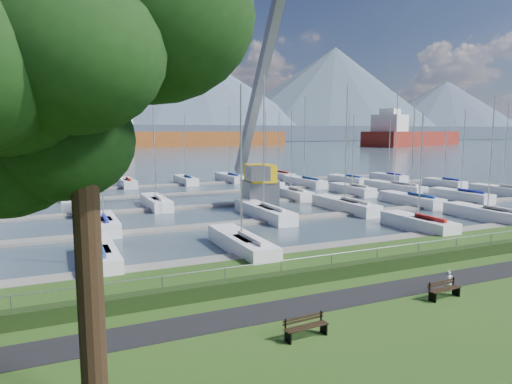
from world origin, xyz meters
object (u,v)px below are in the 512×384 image
bench_left (306,327)px  bench_right (444,289)px  person (449,280)px  tree (54,81)px  crane (259,153)px

bench_left → bench_right: same height
bench_left → person: bearing=5.7°
person → bench_left: bearing=-147.0°
tree → bench_left: bearing=9.7°
bench_right → tree: tree is taller
tree → crane: crane is taller
bench_right → person: bearing=28.3°
bench_right → crane: (4.10, 29.40, 4.91)m
crane → bench_right: bearing=-90.6°
crane → tree: bearing=-115.0°
person → tree: (-16.91, -2.88, 8.29)m
bench_right → crane: crane is taller
tree → person: bearing=9.7°
person → crane: size_ratio=0.05×
tree → crane: bearing=57.6°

